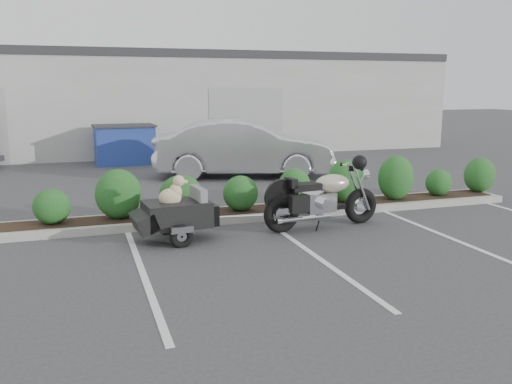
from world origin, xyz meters
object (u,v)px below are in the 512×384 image
object	(u,v)px
motorcycle	(323,199)
pet_trailer	(176,213)
sedan	(244,148)
dumpster	(125,144)

from	to	relation	value
motorcycle	pet_trailer	bearing A→B (deg)	174.00
sedan	motorcycle	bearing A→B (deg)	-166.57
dumpster	motorcycle	bearing A→B (deg)	-76.81
motorcycle	sedan	distance (m)	6.15
sedan	pet_trailer	bearing A→B (deg)	169.48
pet_trailer	dumpster	bearing A→B (deg)	84.47
sedan	dumpster	bearing A→B (deg)	55.02
pet_trailer	dumpster	distance (m)	10.03
motorcycle	sedan	bearing A→B (deg)	81.43
motorcycle	pet_trailer	world-z (taller)	motorcycle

